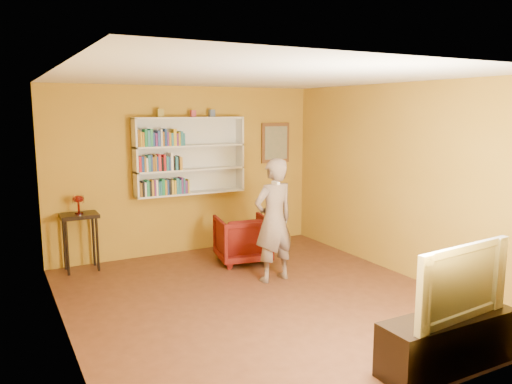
# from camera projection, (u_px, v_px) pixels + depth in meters

# --- Properties ---
(room_shell) EXTENTS (5.30, 5.80, 2.88)m
(room_shell) POSITION_uv_depth(u_px,v_px,m) (261.00, 220.00, 6.02)
(room_shell) COLOR #4F2A19
(room_shell) RESTS_ON ground
(bookshelf) EXTENTS (1.80, 0.29, 1.23)m
(bookshelf) POSITION_uv_depth(u_px,v_px,m) (189.00, 156.00, 8.02)
(bookshelf) COLOR silver
(bookshelf) RESTS_ON room_shell
(books_row_lower) EXTENTS (0.80, 0.19, 0.26)m
(books_row_lower) POSITION_uv_depth(u_px,v_px,m) (164.00, 187.00, 7.79)
(books_row_lower) COLOR brown
(books_row_lower) RESTS_ON bookshelf
(books_row_middle) EXTENTS (0.69, 0.19, 0.27)m
(books_row_middle) POSITION_uv_depth(u_px,v_px,m) (159.00, 163.00, 7.69)
(books_row_middle) COLOR #B11B21
(books_row_middle) RESTS_ON bookshelf
(books_row_upper) EXTENTS (0.74, 0.19, 0.27)m
(books_row_upper) POSITION_uv_depth(u_px,v_px,m) (160.00, 138.00, 7.65)
(books_row_upper) COLOR brown
(books_row_upper) RESTS_ON bookshelf
(ornament_left) EXTENTS (0.09, 0.09, 0.13)m
(ornament_left) POSITION_uv_depth(u_px,v_px,m) (160.00, 113.00, 7.64)
(ornament_left) COLOR olive
(ornament_left) RESTS_ON bookshelf
(ornament_centre) EXTENTS (0.08, 0.08, 0.11)m
(ornament_centre) POSITION_uv_depth(u_px,v_px,m) (193.00, 114.00, 7.89)
(ornament_centre) COLOR #A33647
(ornament_centre) RESTS_ON bookshelf
(ornament_right) EXTENTS (0.08, 0.08, 0.12)m
(ornament_right) POSITION_uv_depth(u_px,v_px,m) (212.00, 113.00, 8.04)
(ornament_right) COLOR #4A5A7C
(ornament_right) RESTS_ON bookshelf
(framed_painting) EXTENTS (0.55, 0.05, 0.70)m
(framed_painting) POSITION_uv_depth(u_px,v_px,m) (275.00, 143.00, 8.81)
(framed_painting) COLOR brown
(framed_painting) RESTS_ON room_shell
(console_table) EXTENTS (0.52, 0.39, 0.85)m
(console_table) POSITION_uv_depth(u_px,v_px,m) (80.00, 224.00, 7.21)
(console_table) COLOR black
(console_table) RESTS_ON ground
(ruby_lustre) EXTENTS (0.17, 0.17, 0.27)m
(ruby_lustre) POSITION_uv_depth(u_px,v_px,m) (78.00, 201.00, 7.15)
(ruby_lustre) COLOR maroon
(ruby_lustre) RESTS_ON console_table
(armchair) EXTENTS (0.90, 0.92, 0.72)m
(armchair) POSITION_uv_depth(u_px,v_px,m) (243.00, 239.00, 7.68)
(armchair) COLOR #480505
(armchair) RESTS_ON ground
(person) EXTENTS (0.66, 0.47, 1.69)m
(person) POSITION_uv_depth(u_px,v_px,m) (274.00, 220.00, 6.76)
(person) COLOR #6C5A4F
(person) RESTS_ON ground
(game_remote) EXTENTS (0.04, 0.15, 0.04)m
(game_remote) POSITION_uv_depth(u_px,v_px,m) (276.00, 183.00, 6.42)
(game_remote) COLOR white
(game_remote) RESTS_ON person
(tv_cabinet) EXTENTS (1.38, 0.41, 0.49)m
(tv_cabinet) POSITION_uv_depth(u_px,v_px,m) (447.00, 342.00, 4.51)
(tv_cabinet) COLOR black
(tv_cabinet) RESTS_ON ground
(television) EXTENTS (1.20, 0.26, 0.68)m
(television) POSITION_uv_depth(u_px,v_px,m) (451.00, 280.00, 4.42)
(television) COLOR black
(television) RESTS_ON tv_cabinet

